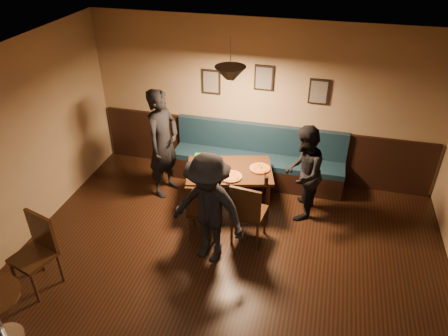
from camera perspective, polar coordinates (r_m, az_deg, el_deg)
name	(u,v)px	position (r m, az deg, el deg)	size (l,w,h in m)	color
floor	(206,325)	(5.35, -2.41, -20.54)	(7.00, 7.00, 0.00)	black
ceiling	(199,109)	(3.56, -3.42, 7.99)	(7.00, 7.00, 0.00)	silver
wall_back	(263,103)	(7.25, 5.30, 8.81)	(6.00, 6.00, 0.00)	#8C704F
wainscot	(260,150)	(7.62, 4.93, 2.50)	(5.88, 0.06, 1.00)	black
booth_bench	(257,157)	(7.39, 4.56, 1.50)	(3.00, 0.60, 1.00)	#0F232D
picture_left	(211,82)	(7.29, -1.74, 11.62)	(0.32, 0.04, 0.42)	black
picture_center	(264,78)	(7.05, 5.45, 12.08)	(0.32, 0.04, 0.42)	black
picture_right	(319,92)	(7.04, 12.73, 10.07)	(0.32, 0.04, 0.42)	black
pendant_lamp	(230,75)	(5.95, 0.86, 12.45)	(0.44, 0.44, 0.25)	black
dining_table	(229,188)	(6.82, 0.73, -2.72)	(1.33, 0.85, 0.71)	black
chair_near_left	(203,208)	(6.19, -2.87, -5.39)	(0.43, 0.43, 0.97)	black
chair_near_right	(249,211)	(6.09, 3.43, -5.81)	(0.45, 0.45, 1.02)	black
diner_left	(163,144)	(6.96, -8.26, 3.30)	(0.68, 0.45, 1.87)	black
diner_right	(303,173)	(6.53, 10.67, -0.70)	(0.75, 0.59, 1.55)	black
diner_front	(208,210)	(5.59, -2.15, -5.68)	(1.07, 0.62, 1.66)	black
pizza_a	(207,162)	(6.78, -2.26, 0.78)	(0.32, 0.32, 0.04)	orange
pizza_b	(231,176)	(6.42, 0.95, -1.15)	(0.34, 0.34, 0.04)	orange
pizza_c	(260,168)	(6.64, 4.88, -0.04)	(0.32, 0.32, 0.04)	orange
soda_glass	(266,181)	(6.26, 5.75, -1.74)	(0.06, 0.06, 0.13)	black
tabasco_bottle	(265,174)	(6.44, 5.59, -0.80)	(0.03, 0.03, 0.11)	#A52505
napkin_a	(200,156)	(6.99, -3.32, 1.69)	(0.17, 0.17, 0.01)	#217E25
napkin_b	(191,172)	(6.57, -4.52, -0.57)	(0.15, 0.15, 0.01)	#207B27
cutlery_set	(223,183)	(6.29, -0.14, -2.09)	(0.02, 0.17, 0.00)	silver
cafe_chair_far	(32,256)	(5.89, -24.54, -10.77)	(0.46, 0.46, 1.04)	#321B0D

